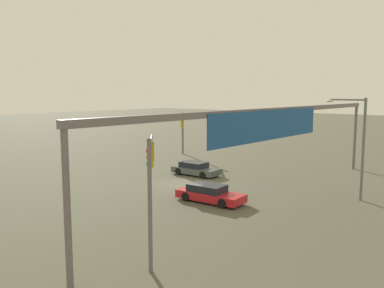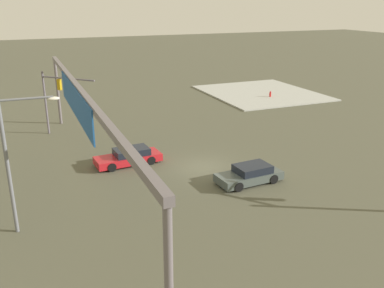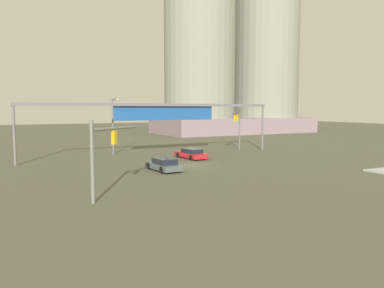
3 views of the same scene
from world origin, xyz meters
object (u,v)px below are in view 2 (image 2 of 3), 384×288
Objects in this scene: traffic_signal_opposite_side at (58,91)px; sedan_car_waiting_far at (129,157)px; streetlamp_curved_arm at (14,155)px; fire_hydrant_on_curb at (270,94)px; sedan_car_approaching at (250,174)px.

traffic_signal_opposite_side is 10.62m from sedan_car_waiting_far.
streetlamp_curved_arm is (-16.50, 3.77, 0.25)m from traffic_signal_opposite_side.
streetlamp_curved_arm is 37.48m from fire_hydrant_on_curb.
sedan_car_approaching is at bearing -11.05° from traffic_signal_opposite_side.
sedan_car_approaching is 0.92× the size of sedan_car_waiting_far.
sedan_car_approaching is 6.48× the size of fire_hydrant_on_curb.
sedan_car_approaching is 9.25m from sedan_car_waiting_far.
fire_hydrant_on_curb is (15.25, -22.15, -0.09)m from sedan_car_waiting_far.
sedan_car_approaching is at bearing 131.84° from sedan_car_waiting_far.
sedan_car_waiting_far is (7.23, -7.59, -3.74)m from streetlamp_curved_arm.
streetlamp_curved_arm is at bearing 39.35° from sedan_car_waiting_far.
streetlamp_curved_arm reaches higher than sedan_car_approaching.
sedan_car_waiting_far is at bearing -22.41° from traffic_signal_opposite_side.
fire_hydrant_on_curb is at bearing -149.73° from sedan_car_waiting_far.
streetlamp_curved_arm is at bearing 127.09° from fire_hydrant_on_curb.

